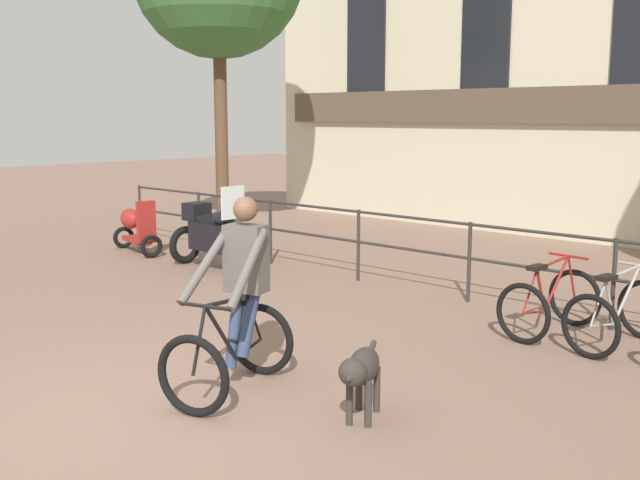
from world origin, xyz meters
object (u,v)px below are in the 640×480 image
parked_bicycle_near_lamp (550,303)px  dog (361,370)px  cyclist_with_bike (237,305)px  parked_scooter (136,227)px  parked_bicycle_mid_left (619,315)px  parked_motorcycle (214,234)px

parked_bicycle_near_lamp → dog: bearing=95.8°
dog → cyclist_with_bike: bearing=160.7°
cyclist_with_bike → parked_bicycle_near_lamp: size_ratio=1.46×
cyclist_with_bike → parked_scooter: bearing=135.8°
cyclist_with_bike → parked_bicycle_mid_left: 4.01m
dog → parked_bicycle_near_lamp: size_ratio=0.74×
cyclist_with_bike → parked_bicycle_near_lamp: cyclist_with_bike is taller
dog → parked_bicycle_near_lamp: (-0.04, 3.28, -0.07)m
parked_bicycle_near_lamp → parked_scooter: 7.67m
cyclist_with_bike → dog: 1.33m
cyclist_with_bike → parked_scooter: 7.17m
cyclist_with_bike → parked_bicycle_near_lamp: bearing=52.3°
dog → parked_bicycle_mid_left: parked_bicycle_mid_left is taller
dog → parked_scooter: parked_scooter is taller
parked_bicycle_near_lamp → parked_bicycle_mid_left: same height
parked_motorcycle → cyclist_with_bike: bearing=-127.2°
cyclist_with_bike → parked_bicycle_mid_left: size_ratio=1.42×
cyclist_with_bike → dog: cyclist_with_bike is taller
dog → parked_bicycle_near_lamp: 3.28m
dog → parked_bicycle_mid_left: 3.36m
cyclist_with_bike → parked_scooter: size_ratio=1.28×
cyclist_with_bike → parked_scooter: cyclist_with_bike is taller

